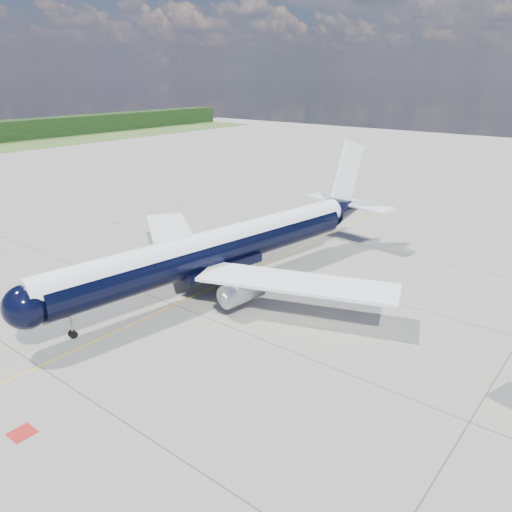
# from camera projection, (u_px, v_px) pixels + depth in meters

# --- Properties ---
(ground) EXTENTS (320.00, 320.00, 0.00)m
(ground) POSITION_uv_depth(u_px,v_px,m) (285.00, 254.00, 66.89)
(ground) COLOR gray
(ground) RESTS_ON ground
(taxiway_centerline) EXTENTS (0.16, 160.00, 0.01)m
(taxiway_centerline) POSITION_uv_depth(u_px,v_px,m) (262.00, 265.00, 63.22)
(taxiway_centerline) COLOR yellow
(taxiway_centerline) RESTS_ON ground
(red_marking) EXTENTS (1.60, 1.60, 0.01)m
(red_marking) POSITION_uv_depth(u_px,v_px,m) (22.00, 433.00, 33.55)
(red_marking) COLOR maroon
(red_marking) RESTS_ON ground
(main_airliner) EXTENTS (41.00, 50.28, 14.54)m
(main_airliner) POSITION_uv_depth(u_px,v_px,m) (225.00, 246.00, 56.05)
(main_airliner) COLOR black
(main_airliner) RESTS_ON ground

